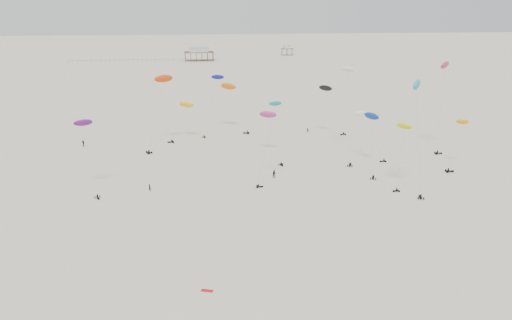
{
  "coord_description": "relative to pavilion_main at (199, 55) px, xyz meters",
  "views": [
    {
      "loc": [
        -12.77,
        -18.36,
        41.2
      ],
      "look_at": [
        0.0,
        88.0,
        7.0
      ],
      "focal_mm": 35.0,
      "sensor_mm": 36.0,
      "label": 1
    }
  ],
  "objects": [
    {
      "name": "rig_7",
      "position": [
        -13.13,
        -220.45,
        12.01
      ],
      "size": [
        8.86,
        15.41,
        22.1
      ],
      "rotation": [
        0.0,
        0.0,
        0.7
      ],
      "color": "black",
      "rests_on": "ground"
    },
    {
      "name": "rig_9",
      "position": [
        62.39,
        -253.19,
        1.64
      ],
      "size": [
        8.18,
        8.01,
        13.03
      ],
      "rotation": [
        0.0,
        0.0,
        4.6
      ],
      "color": "black",
      "rests_on": "ground"
    },
    {
      "name": "rig_10",
      "position": [
        41.1,
        -234.57,
        13.56
      ],
      "size": [
        9.75,
        17.51,
        26.98
      ],
      "rotation": [
        0.0,
        0.0,
        1.67
      ],
      "color": "black",
      "rests_on": "ground"
    },
    {
      "name": "grounded_kite_b",
      "position": [
        -2.29,
        -303.12,
        -4.22
      ],
      "size": [
        1.93,
        1.22,
        0.07
      ],
      "primitive_type": "cube",
      "rotation": [
        0.0,
        0.0,
        -0.31
      ],
      "color": "#B60B15",
      "rests_on": "ground"
    },
    {
      "name": "rig_13",
      "position": [
        44.69,
        -266.73,
        15.64
      ],
      "size": [
        4.25,
        10.26,
        25.21
      ],
      "rotation": [
        0.0,
        0.0,
        6.05
      ],
      "color": "black",
      "rests_on": "ground"
    },
    {
      "name": "pier_fence",
      "position": [
        -52.0,
        -0.0,
        -3.45
      ],
      "size": [
        80.2,
        0.2,
        1.5
      ],
      "color": "black",
      "rests_on": "ground"
    },
    {
      "name": "ground_plane",
      "position": [
        10.0,
        -150.0,
        -4.22
      ],
      "size": [
        900.0,
        900.0,
        0.0
      ],
      "primitive_type": "plane",
      "color": "beige"
    },
    {
      "name": "spectator_3",
      "position": [
        33.11,
        -212.42,
        -4.22
      ],
      "size": [
        0.84,
        0.78,
        1.9
      ],
      "primitive_type": "imported",
      "rotation": [
        0.0,
        0.0,
        2.56
      ],
      "color": "black",
      "rests_on": "ground"
    },
    {
      "name": "rig_8",
      "position": [
        39.09,
        -214.68,
        7.94
      ],
      "size": [
        9.23,
        6.23,
        16.04
      ],
      "rotation": [
        0.0,
        0.0,
        1.88
      ],
      "color": "black",
      "rests_on": "ground"
    },
    {
      "name": "rig_12",
      "position": [
        66.46,
        -235.22,
        15.81
      ],
      "size": [
        6.5,
        10.51,
        25.39
      ],
      "rotation": [
        0.0,
        0.0,
        4.55
      ],
      "color": "black",
      "rests_on": "ground"
    },
    {
      "name": "spectator_2",
      "position": [
        -36.85,
        -220.56,
        -4.22
      ],
      "size": [
        1.54,
        1.39,
        2.31
      ],
      "primitive_type": "imported",
      "rotation": [
        0.0,
        0.0,
        5.67
      ],
      "color": "black",
      "rests_on": "ground"
    },
    {
      "name": "rig_0",
      "position": [
        -27.46,
        -257.96,
        7.87
      ],
      "size": [
        6.24,
        9.94,
        16.82
      ],
      "rotation": [
        0.0,
        0.0,
        3.52
      ],
      "color": "black",
      "rests_on": "ground"
    },
    {
      "name": "spectator_0",
      "position": [
        -14.15,
        -260.23,
        -4.22
      ],
      "size": [
        0.84,
        0.81,
        1.9
      ],
      "primitive_type": "imported",
      "rotation": [
        0.0,
        0.0,
        2.46
      ],
      "color": "black",
      "rests_on": "ground"
    },
    {
      "name": "pavilion_small",
      "position": [
        70.0,
        30.0,
        -0.74
      ],
      "size": [
        9.0,
        7.0,
        8.0
      ],
      "color": "brown",
      "rests_on": "ground"
    },
    {
      "name": "rig_6",
      "position": [
        13.67,
        -257.78,
        8.02
      ],
      "size": [
        6.8,
        6.51,
        19.42
      ],
      "rotation": [
        0.0,
        0.0,
        4.66
      ],
      "color": "black",
      "rests_on": "ground"
    },
    {
      "name": "rig_14",
      "position": [
        -6.88,
        -215.04,
        4.76
      ],
      "size": [
        8.91,
        9.07,
        12.65
      ],
      "rotation": [
        0.0,
        0.0,
        1.7
      ],
      "color": "black",
      "rests_on": "ground"
    },
    {
      "name": "rig_5",
      "position": [
        17.25,
        -233.84,
        5.06
      ],
      "size": [
        5.33,
        16.74,
        16.77
      ],
      "rotation": [
        0.0,
        0.0,
        3.37
      ],
      "color": "black",
      "rests_on": "ground"
    },
    {
      "name": "rig_2",
      "position": [
        43.07,
        -264.52,
        7.0
      ],
      "size": [
        4.95,
        6.42,
        15.29
      ],
      "rotation": [
        0.0,
        0.0,
        1.79
      ],
      "color": "black",
      "rests_on": "ground"
    },
    {
      "name": "pavilion_main",
      "position": [
        0.0,
        0.0,
        0.0
      ],
      "size": [
        21.0,
        13.0,
        9.8
      ],
      "color": "brown",
      "rests_on": "ground"
    },
    {
      "name": "rig_1",
      "position": [
        38.84,
        -244.36,
        2.41
      ],
      "size": [
        7.52,
        10.01,
        14.21
      ],
      "rotation": [
        0.0,
        0.0,
        5.81
      ],
      "color": "black",
      "rests_on": "ground"
    },
    {
      "name": "rig_4",
      "position": [
        41.54,
        -248.74,
        5.57
      ],
      "size": [
        6.3,
        16.6,
        17.29
      ],
      "rotation": [
        0.0,
        0.0,
        5.93
      ],
      "color": "black",
      "rests_on": "ground"
    },
    {
      "name": "spectator_1",
      "position": [
        15.34,
        -254.94,
        -4.22
      ],
      "size": [
        1.17,
        0.74,
        2.31
      ],
      "primitive_type": "imported",
      "rotation": [
        0.0,
        0.0,
        6.21
      ],
      "color": "black",
      "rests_on": "ground"
    },
    {
      "name": "rig_3",
      "position": [
        3.28,
        -206.19,
        9.92
      ],
      "size": [
        8.18,
        13.58,
        20.3
      ],
      "rotation": [
        0.0,
        0.0,
        3.39
      ],
      "color": "black",
      "rests_on": "ground"
    },
    {
      "name": "rig_11",
      "position": [
        8.47,
        -204.26,
        8.16
      ],
      "size": [
        9.41,
        12.63,
        16.76
      ],
      "rotation": [
        0.0,
        0.0,
        1.3
      ],
      "color": "black",
      "rests_on": "ground"
    }
  ]
}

